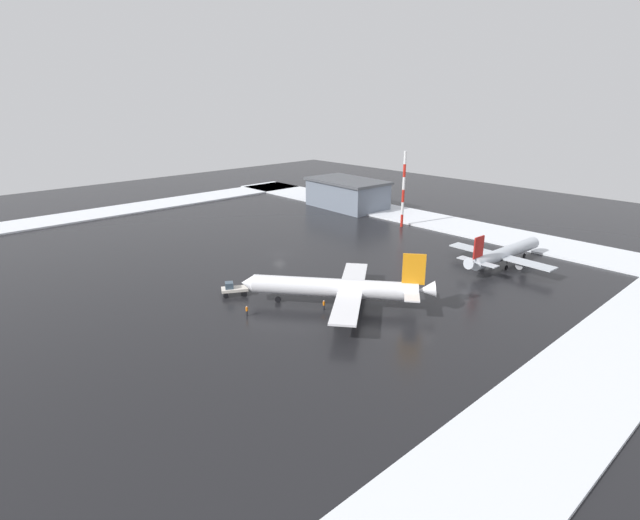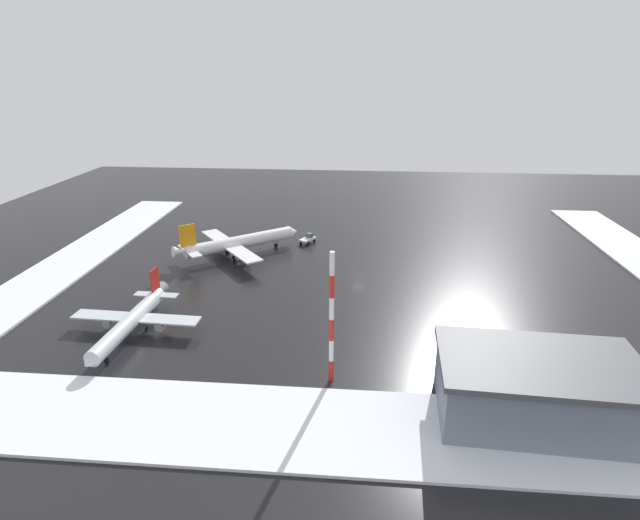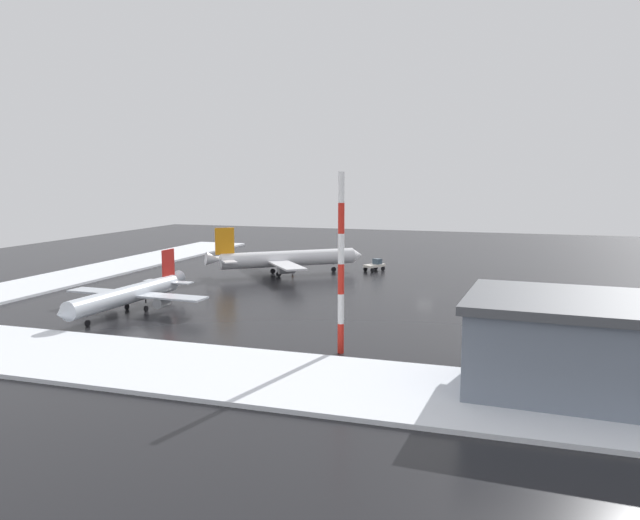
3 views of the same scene
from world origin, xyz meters
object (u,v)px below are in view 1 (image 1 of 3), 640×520
airplane_foreground_jet (504,253)px  cargo_hangar (347,193)px  antenna_mast (403,190)px  pushback_tug (233,288)px  airplane_distant_tail (339,288)px  ground_crew_beside_wing (324,304)px  ground_crew_mid_apron (247,310)px

airplane_foreground_jet → cargo_hangar: size_ratio=1.05×
airplane_foreground_jet → antenna_mast: (34.56, -10.31, 7.33)m
antenna_mast → airplane_foreground_jet: bearing=163.4°
pushback_tug → airplane_distant_tail: bearing=152.5°
airplane_distant_tail → ground_crew_beside_wing: bearing=42.2°
airplane_foreground_jet → cargo_hangar: (61.13, -16.73, 1.77)m
ground_crew_beside_wing → ground_crew_mid_apron: 12.57m
airplane_distant_tail → cargo_hangar: (52.47, -56.43, 1.22)m
antenna_mast → cargo_hangar: antenna_mast is taller
airplane_distant_tail → ground_crew_beside_wing: (0.49, 2.97, -2.25)m
airplane_distant_tail → antenna_mast: bearing=-101.0°
antenna_mast → ground_crew_beside_wing: bearing=115.6°
pushback_tug → ground_crew_mid_apron: pushback_tug is taller
ground_crew_mid_apron → antenna_mast: antenna_mast is taller
pushback_tug → cargo_hangar: bearing=-121.6°
airplane_foreground_jet → ground_crew_beside_wing: airplane_foreground_jet is taller
ground_crew_beside_wing → antenna_mast: 59.44m
pushback_tug → cargo_hangar: cargo_hangar is taller
ground_crew_beside_wing → cargo_hangar: bearing=52.1°
ground_crew_beside_wing → antenna_mast: size_ratio=0.09×
pushback_tug → ground_crew_beside_wing: pushback_tug is taller
airplane_foreground_jet → ground_crew_mid_apron: size_ratio=15.91×
pushback_tug → antenna_mast: antenna_mast is taller
ground_crew_mid_apron → airplane_foreground_jet: bearing=169.3°
airplane_foreground_jet → antenna_mast: antenna_mast is taller
airplane_foreground_jet → ground_crew_mid_apron: (15.92, 53.26, -1.70)m
pushback_tug → cargo_hangar: 76.10m
ground_crew_beside_wing → airplane_distant_tail: bearing=1.6°
airplane_foreground_jet → cargo_hangar: cargo_hangar is taller
cargo_hangar → antenna_mast: bearing=169.6°
airplane_distant_tail → ground_crew_mid_apron: size_ratio=16.02×
ground_crew_mid_apron → pushback_tug: bearing=-104.6°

